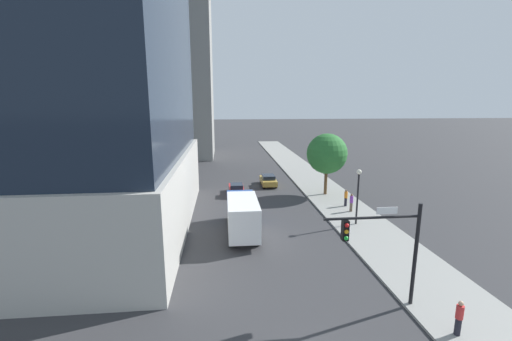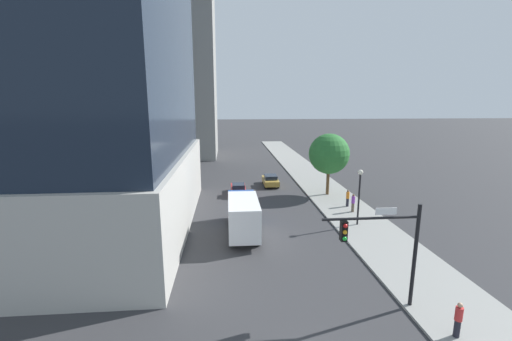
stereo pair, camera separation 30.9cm
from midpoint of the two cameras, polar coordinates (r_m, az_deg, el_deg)
sidewalk at (r=34.32m, az=15.41°, el=-7.01°), size 5.44×120.00×0.15m
construction_building at (r=69.30m, az=-13.51°, el=18.27°), size 14.65×15.22×44.68m
traffic_light_pole at (r=18.53m, az=20.83°, el=-10.95°), size 5.14×0.48×5.65m
street_lamp at (r=30.30m, az=16.90°, el=-2.88°), size 0.44×0.44×4.98m
street_tree at (r=39.14m, az=11.89°, el=2.84°), size 4.67×4.67×7.17m
car_gold at (r=43.65m, az=1.92°, el=-1.67°), size 1.88×4.20×1.45m
car_red at (r=39.56m, az=-3.62°, el=-3.16°), size 1.74×4.08×1.42m
box_truck at (r=27.69m, az=-2.72°, el=-7.35°), size 2.41×7.83×3.21m
pedestrian_red_shirt at (r=19.21m, az=31.15°, el=-20.85°), size 0.34×0.34×1.74m
pedestrian_orange_shirt at (r=35.87m, az=14.97°, el=-4.53°), size 0.34×0.34×1.76m
pedestrian_purple_shirt at (r=34.27m, az=15.84°, el=-5.29°), size 0.34×0.34×1.81m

